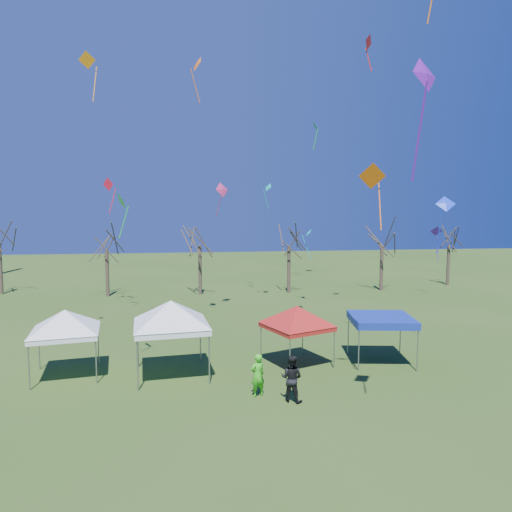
{
  "coord_description": "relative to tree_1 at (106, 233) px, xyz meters",
  "views": [
    {
      "loc": [
        -3.58,
        -18.11,
        7.63
      ],
      "look_at": [
        -0.35,
        3.0,
        5.6
      ],
      "focal_mm": 32.0,
      "sensor_mm": 36.0,
      "label": 1
    }
  ],
  "objects": [
    {
      "name": "tent_blue",
      "position": [
        16.96,
        -21.17,
        -3.61
      ],
      "size": [
        3.49,
        3.49,
        2.37
      ],
      "rotation": [
        0.0,
        0.0,
        -0.17
      ],
      "color": "gray",
      "rests_on": "ground"
    },
    {
      "name": "kite_19",
      "position": [
        13.9,
        -5.28,
        3.89
      ],
      "size": [
        0.83,
        0.97,
        2.19
      ],
      "rotation": [
        0.0,
        0.0,
        5.18
      ],
      "color": "#0BAC9E",
      "rests_on": "ground"
    },
    {
      "name": "kite_12",
      "position": [
        29.44,
        -4.63,
        0.14
      ],
      "size": [
        1.19,
        0.93,
        3.27
      ],
      "rotation": [
        0.0,
        0.0,
        2.91
      ],
      "color": "#4F19B0",
      "rests_on": "ground"
    },
    {
      "name": "kite_11",
      "position": [
        9.87,
        -8.54,
        3.53
      ],
      "size": [
        1.23,
        1.08,
        2.62
      ],
      "rotation": [
        0.0,
        0.0,
        0.64
      ],
      "color": "#CA2D66",
      "rests_on": "ground"
    },
    {
      "name": "kite_17",
      "position": [
        21.34,
        -19.35,
        2.29
      ],
      "size": [
        1.24,
        1.0,
        3.26
      ],
      "rotation": [
        0.0,
        0.0,
        5.97
      ],
      "color": "#1636EE",
      "rests_on": "ground"
    },
    {
      "name": "person_green",
      "position": [
        10.03,
        -24.59,
        -4.89
      ],
      "size": [
        0.77,
        0.66,
        1.8
      ],
      "primitive_type": "imported",
      "rotation": [
        0.0,
        0.0,
        3.56
      ],
      "color": "#3ACB20",
      "rests_on": "ground"
    },
    {
      "name": "kite_1",
      "position": [
        4.26,
        -20.81,
        2.35
      ],
      "size": [
        0.77,
        1.06,
        2.17
      ],
      "rotation": [
        0.0,
        0.0,
        1.89
      ],
      "color": "green",
      "rests_on": "ground"
    },
    {
      "name": "kite_13",
      "position": [
        1.32,
        -6.04,
        3.97
      ],
      "size": [
        1.06,
        0.97,
        2.78
      ],
      "rotation": [
        0.0,
        0.0,
        2.5
      ],
      "color": "red",
      "rests_on": "ground"
    },
    {
      "name": "tree_1",
      "position": [
        0.0,
        0.0,
        0.0
      ],
      "size": [
        3.42,
        3.42,
        7.54
      ],
      "color": "#3D2D21",
      "rests_on": "ground"
    },
    {
      "name": "kite_5",
      "position": [
        14.2,
        -29.84,
        5.84
      ],
      "size": [
        1.2,
        0.9,
        3.67
      ],
      "rotation": [
        0.0,
        0.0,
        0.46
      ],
      "color": "#6B169E",
      "rests_on": "ground"
    },
    {
      "name": "tree_5",
      "position": [
        34.49,
        1.42,
        -0.06
      ],
      "size": [
        3.39,
        3.39,
        7.46
      ],
      "color": "#3D2D21",
      "rests_on": "ground"
    },
    {
      "name": "tent_white_west",
      "position": [
        1.57,
        -20.94,
        -2.85
      ],
      "size": [
        4.09,
        4.09,
        3.64
      ],
      "rotation": [
        0.0,
        0.0,
        0.15
      ],
      "color": "gray",
      "rests_on": "ground"
    },
    {
      "name": "kite_24",
      "position": [
        7.94,
        -14.33,
        10.67
      ],
      "size": [
        0.85,
        1.15,
        2.71
      ],
      "rotation": [
        0.0,
        0.0,
        5.07
      ],
      "color": "orange",
      "rests_on": "ground"
    },
    {
      "name": "kite_7",
      "position": [
        1.34,
        -12.61,
        11.1
      ],
      "size": [
        1.11,
        0.89,
        3.12
      ],
      "rotation": [
        0.0,
        0.0,
        2.99
      ],
      "color": "orange",
      "rests_on": "ground"
    },
    {
      "name": "kite_25",
      "position": [
        15.53,
        -22.11,
        9.57
      ],
      "size": [
        0.65,
        0.68,
        1.65
      ],
      "rotation": [
        0.0,
        0.0,
        3.98
      ],
      "color": "red",
      "rests_on": "ground"
    },
    {
      "name": "ground",
      "position": [
        10.77,
        -24.65,
        -5.79
      ],
      "size": [
        140.0,
        140.0,
        0.0
      ],
      "primitive_type": "plane",
      "color": "#2D4C18",
      "rests_on": "ground"
    },
    {
      "name": "kite_18",
      "position": [
        15.29,
        -14.44,
        7.21
      ],
      "size": [
        0.53,
        0.78,
        1.86
      ],
      "rotation": [
        0.0,
        0.0,
        1.39
      ],
      "color": "#169420",
      "rests_on": "ground"
    },
    {
      "name": "person_dark",
      "position": [
        11.31,
        -25.29,
        -4.84
      ],
      "size": [
        1.17,
        1.11,
        1.91
      ],
      "primitive_type": "imported",
      "rotation": [
        0.0,
        0.0,
        2.58
      ],
      "color": "black",
      "rests_on": "ground"
    },
    {
      "name": "tree_2",
      "position": [
        8.4,
        -0.27,
        0.5
      ],
      "size": [
        3.71,
        3.71,
        8.18
      ],
      "color": "#3D2D21",
      "rests_on": "ground"
    },
    {
      "name": "tree_4",
      "position": [
        26.12,
        -0.65,
        0.27
      ],
      "size": [
        3.58,
        3.58,
        7.89
      ],
      "color": "#3D2D21",
      "rests_on": "ground"
    },
    {
      "name": "tree_3",
      "position": [
        16.8,
        -0.6,
        0.29
      ],
      "size": [
        3.59,
        3.59,
        7.91
      ],
      "color": "#3D2D21",
      "rests_on": "ground"
    },
    {
      "name": "kite_22",
      "position": [
        17.05,
        -6.52,
        0.1
      ],
      "size": [
        0.86,
        0.83,
        2.71
      ],
      "rotation": [
        0.0,
        0.0,
        4.71
      ],
      "color": "#0CB2C0",
      "rests_on": "ground"
    },
    {
      "name": "kite_27",
      "position": [
        14.47,
        -25.48,
        3.25
      ],
      "size": [
        1.15,
        0.76,
        2.66
      ],
      "rotation": [
        0.0,
        0.0,
        2.93
      ],
      "color": "#DE5A0B",
      "rests_on": "ground"
    },
    {
      "name": "tent_red",
      "position": [
        12.56,
        -21.09,
        -2.97
      ],
      "size": [
        3.69,
        3.69,
        3.49
      ],
      "rotation": [
        0.0,
        0.0,
        0.37
      ],
      "color": "gray",
      "rests_on": "ground"
    },
    {
      "name": "tent_white_mid",
      "position": [
        6.43,
        -21.57,
        -2.46
      ],
      "size": [
        4.66,
        4.66,
        4.12
      ],
      "rotation": [
        0.0,
        0.0,
        0.1
      ],
      "color": "gray",
      "rests_on": "ground"
    }
  ]
}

